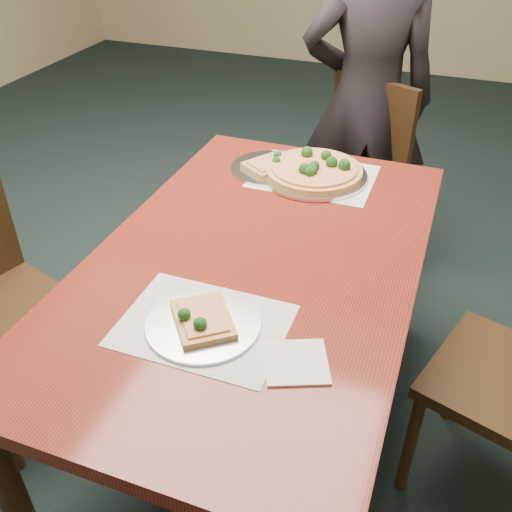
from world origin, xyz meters
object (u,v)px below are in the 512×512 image
(slice_plate_near, at_px, (203,321))
(slice_plate_far, at_px, (270,166))
(pizza_pan, at_px, (315,171))
(diner, at_px, (366,102))
(dining_table, at_px, (256,282))
(chair_far, at_px, (352,172))

(slice_plate_near, height_order, slice_plate_far, slice_plate_near)
(pizza_pan, bearing_deg, slice_plate_far, 179.94)
(diner, height_order, slice_plate_far, diner)
(diner, bearing_deg, dining_table, 72.54)
(diner, distance_m, pizza_pan, 0.67)
(chair_far, xyz_separation_m, diner, (0.01, 0.12, 0.29))
(dining_table, height_order, pizza_pan, pizza_pan)
(diner, distance_m, slice_plate_near, 1.52)
(dining_table, distance_m, chair_far, 1.09)
(chair_far, height_order, pizza_pan, chair_far)
(chair_far, relative_size, pizza_pan, 2.41)
(dining_table, bearing_deg, diner, 86.56)
(dining_table, xyz_separation_m, chair_far, (0.06, 1.08, -0.14))
(diner, xyz_separation_m, pizza_pan, (-0.05, -0.67, -0.03))
(chair_far, bearing_deg, slice_plate_near, -69.10)
(dining_table, bearing_deg, slice_plate_far, 105.11)
(diner, relative_size, slice_plate_near, 5.72)
(dining_table, height_order, slice_plate_near, slice_plate_near)
(pizza_pan, height_order, slice_plate_far, pizza_pan)
(diner, bearing_deg, pizza_pan, 71.84)
(dining_table, xyz_separation_m, slice_plate_far, (-0.14, 0.53, 0.10))
(diner, bearing_deg, slice_plate_near, 72.56)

